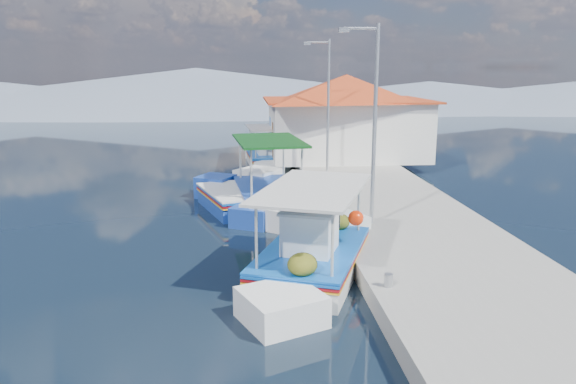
{
  "coord_description": "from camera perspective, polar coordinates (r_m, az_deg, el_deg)",
  "views": [
    {
      "loc": [
        0.64,
        -14.1,
        5.25
      ],
      "look_at": [
        2.08,
        3.09,
        1.3
      ],
      "focal_mm": 34.0,
      "sensor_mm": 36.0,
      "label": 1
    }
  ],
  "objects": [
    {
      "name": "mountain_ridge",
      "position": [
        70.42,
        0.02,
        10.29
      ],
      "size": [
        171.4,
        96.0,
        5.5
      ],
      "color": "slate",
      "rests_on": "ground"
    },
    {
      "name": "ground",
      "position": [
        15.06,
        -6.98,
        -7.61
      ],
      "size": [
        160.0,
        160.0,
        0.0
      ],
      "primitive_type": "plane",
      "color": "black",
      "rests_on": "ground"
    },
    {
      "name": "harbor_building",
      "position": [
        29.73,
        6.06,
        8.05
      ],
      "size": [
        10.49,
        10.49,
        4.4
      ],
      "color": "white",
      "rests_on": "quay"
    },
    {
      "name": "main_caique",
      "position": [
        14.19,
        2.44,
        -6.68
      ],
      "size": [
        4.08,
        7.33,
        2.58
      ],
      "rotation": [
        0.0,
        0.0,
        0.37
      ],
      "color": "white",
      "rests_on": "ground"
    },
    {
      "name": "caique_far",
      "position": [
        30.0,
        -2.25,
        3.64
      ],
      "size": [
        2.26,
        6.6,
        2.32
      ],
      "rotation": [
        0.0,
        0.0,
        -0.08
      ],
      "color": "white",
      "rests_on": "ground"
    },
    {
      "name": "bollards",
      "position": [
        20.14,
        4.37,
        -0.35
      ],
      "size": [
        0.2,
        17.2,
        0.3
      ],
      "color": "#A5A8AD",
      "rests_on": "quay"
    },
    {
      "name": "quay",
      "position": [
        21.37,
        9.6,
        -0.82
      ],
      "size": [
        5.0,
        44.0,
        0.5
      ],
      "primitive_type": "cube",
      "color": "gray",
      "rests_on": "ground"
    },
    {
      "name": "caique_blue_hull",
      "position": [
        20.69,
        -5.67,
        -0.98
      ],
      "size": [
        3.22,
        6.11,
        1.15
      ],
      "rotation": [
        0.0,
        0.0,
        -0.33
      ],
      "color": "#1B41A3",
      "rests_on": "ground"
    },
    {
      "name": "lamp_post_near",
      "position": [
        16.61,
        8.78,
        7.92
      ],
      "size": [
        1.21,
        0.14,
        6.0
      ],
      "color": "#A5A8AD",
      "rests_on": "quay"
    },
    {
      "name": "caique_green_canopy",
      "position": [
        21.01,
        -1.97,
        -0.37
      ],
      "size": [
        2.84,
        7.72,
        2.9
      ],
      "rotation": [
        0.0,
        0.0,
        -0.11
      ],
      "color": "white",
      "rests_on": "ground"
    },
    {
      "name": "lamp_post_far",
      "position": [
        25.43,
        4.02,
        9.72
      ],
      "size": [
        1.21,
        0.14,
        6.0
      ],
      "color": "#A5A8AD",
      "rests_on": "quay"
    }
  ]
}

